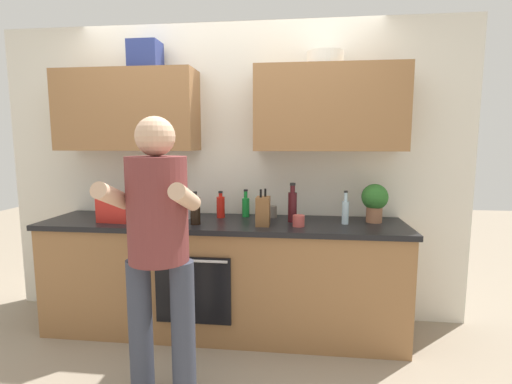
# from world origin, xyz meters

# --- Properties ---
(ground_plane) EXTENTS (12.00, 12.00, 0.00)m
(ground_plane) POSITION_xyz_m (0.00, 0.00, 0.00)
(ground_plane) COLOR gray
(back_wall_unit) EXTENTS (4.00, 0.38, 2.50)m
(back_wall_unit) POSITION_xyz_m (-0.00, 0.27, 1.50)
(back_wall_unit) COLOR silver
(back_wall_unit) RESTS_ON ground
(counter) EXTENTS (2.84, 0.67, 0.90)m
(counter) POSITION_xyz_m (-0.00, -0.00, 0.45)
(counter) COLOR olive
(counter) RESTS_ON ground
(person_standing) EXTENTS (0.49, 0.45, 1.66)m
(person_standing) POSITION_xyz_m (-0.19, -0.85, 0.98)
(person_standing) COLOR #383D4C
(person_standing) RESTS_ON ground
(bottle_hotsauce) EXTENTS (0.07, 0.07, 0.22)m
(bottle_hotsauce) POSITION_xyz_m (-0.04, 0.15, 0.99)
(bottle_hotsauce) COLOR red
(bottle_hotsauce) RESTS_ON counter
(bottle_soy) EXTENTS (0.08, 0.08, 0.25)m
(bottle_soy) POSITION_xyz_m (-0.18, -0.13, 1.01)
(bottle_soy) COLOR black
(bottle_soy) RESTS_ON counter
(bottle_water) EXTENTS (0.05, 0.05, 0.25)m
(bottle_water) POSITION_xyz_m (0.95, 0.01, 1.00)
(bottle_water) COLOR silver
(bottle_water) RESTS_ON counter
(bottle_soda) EXTENTS (0.06, 0.06, 0.23)m
(bottle_soda) POSITION_xyz_m (0.16, 0.21, 0.99)
(bottle_soda) COLOR #198C33
(bottle_soda) RESTS_ON counter
(bottle_wine) EXTENTS (0.07, 0.07, 0.31)m
(bottle_wine) POSITION_xyz_m (0.55, 0.05, 1.03)
(bottle_wine) COLOR #471419
(bottle_wine) RESTS_ON counter
(cup_tea) EXTENTS (0.08, 0.08, 0.10)m
(cup_tea) POSITION_xyz_m (-0.56, -0.19, 0.95)
(cup_tea) COLOR #33598C
(cup_tea) RESTS_ON counter
(cup_stoneware) EXTENTS (0.07, 0.07, 0.10)m
(cup_stoneware) POSITION_xyz_m (0.38, 0.20, 0.95)
(cup_stoneware) COLOR slate
(cup_stoneware) RESTS_ON counter
(cup_ceramic) EXTENTS (0.09, 0.09, 0.08)m
(cup_ceramic) POSITION_xyz_m (0.60, -0.11, 0.94)
(cup_ceramic) COLOR #BF4C47
(cup_ceramic) RESTS_ON counter
(mixing_bowl) EXTENTS (0.30, 0.30, 0.09)m
(mixing_bowl) POSITION_xyz_m (-0.43, 0.08, 0.95)
(mixing_bowl) COLOR silver
(mixing_bowl) RESTS_ON counter
(knife_block) EXTENTS (0.10, 0.14, 0.27)m
(knife_block) POSITION_xyz_m (0.33, -0.11, 1.01)
(knife_block) COLOR brown
(knife_block) RESTS_ON counter
(potted_herb) EXTENTS (0.20, 0.20, 0.30)m
(potted_herb) POSITION_xyz_m (1.18, 0.10, 1.07)
(potted_herb) COLOR #9E6647
(potted_herb) RESTS_ON counter
(grocery_bag_crisps) EXTENTS (0.26, 0.21, 0.20)m
(grocery_bag_crisps) POSITION_xyz_m (-0.82, -0.08, 1.00)
(grocery_bag_crisps) COLOR red
(grocery_bag_crisps) RESTS_ON counter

